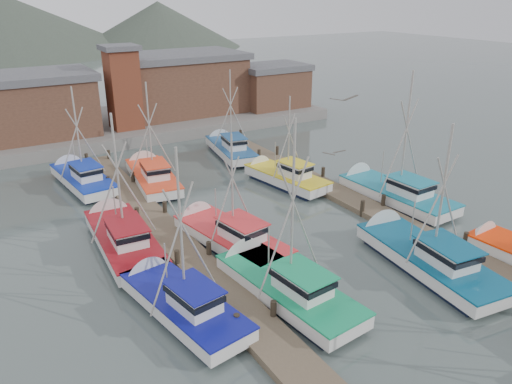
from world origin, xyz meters
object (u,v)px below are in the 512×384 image
lookout_tower (123,87)px  boat_12 (152,175)px  boat_8 (226,235)px  boat_4 (281,284)px

lookout_tower → boat_12: 15.12m
boat_8 → boat_4: bearing=-101.4°
boat_4 → boat_8: 6.42m
lookout_tower → boat_4: size_ratio=0.81×
lookout_tower → boat_8: size_ratio=0.89×
lookout_tower → boat_8: bearing=-94.8°
boat_4 → boat_12: boat_4 is taller
boat_4 → boat_12: 19.17m
boat_12 → boat_4: bearing=-82.4°
lookout_tower → boat_4: lookout_tower is taller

